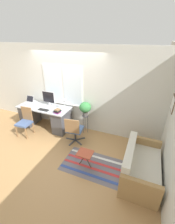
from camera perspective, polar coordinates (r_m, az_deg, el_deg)
The scene contains 17 objects.
ground_plane at distance 4.96m, azimuth -11.16°, elevation -9.17°, with size 14.00×14.00×0.00m, color tan.
wall_back_with_window at distance 4.97m, azimuth -7.53°, elevation 8.76°, with size 9.00×0.12×2.70m.
wall_right_with_picture at distance 3.67m, azimuth 30.45°, elevation -1.77°, with size 0.08×9.00×2.70m.
desk at distance 5.37m, azimuth -15.83°, elevation -1.58°, with size 1.80×0.74×0.78m.
laptop at distance 5.67m, azimuth -21.58°, elevation 3.69°, with size 0.29×0.31×0.22m.
monitor at distance 5.16m, azimuth -14.60°, elevation 5.14°, with size 0.45×0.17×0.49m.
keyboard at distance 4.97m, azimuth -16.41°, elevation 0.80°, with size 0.35×0.13×0.02m.
mouse at distance 4.83m, azimuth -13.95°, elevation 0.38°, with size 0.04×0.06×0.03m.
desk_lamp at distance 4.75m, azimuth -8.95°, elevation 3.87°, with size 0.16×0.16×0.37m.
book_stack at distance 4.67m, azimuth -11.39°, elevation 0.32°, with size 0.22×0.20×0.12m.
desk_chair_wooden at distance 5.15m, azimuth -22.69°, elevation -3.18°, with size 0.44×0.45×0.90m.
office_chair_swivel at distance 4.42m, azimuth -5.10°, elevation -6.64°, with size 0.59×0.59×0.86m.
couch_loveseat at distance 3.76m, azimuth 19.26°, elevation -19.12°, with size 0.76×1.43×0.75m.
plant_stand at distance 4.82m, azimuth -0.84°, elevation -2.47°, with size 0.20×0.20×0.62m.
potted_plant at distance 4.64m, azimuth -0.88°, elevation 1.61°, with size 0.37×0.37×0.46m.
floor_rug_striped at distance 3.96m, azimuth 2.51°, elevation -19.72°, with size 1.58×0.90×0.01m.
folding_stool at distance 3.69m, azimuth -0.95°, elevation -15.80°, with size 0.36×0.31×0.43m.
Camera 1 is at (2.37, -3.27, 2.89)m, focal length 24.00 mm.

